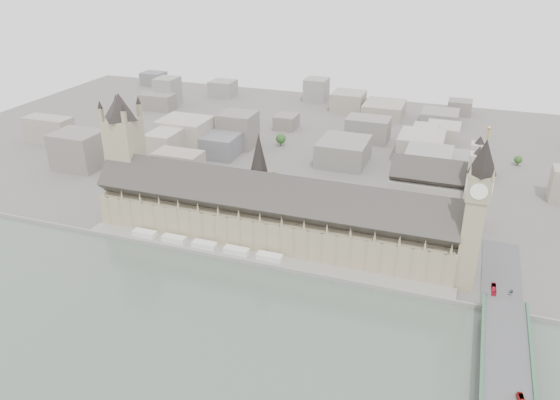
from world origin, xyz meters
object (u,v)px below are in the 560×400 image
(elizabeth_tower, at_px, (476,205))
(westminster_abbey, at_px, (436,192))
(car_approach, at_px, (511,293))
(palace_of_westminster, at_px, (269,214))
(victoria_tower, at_px, (125,150))
(red_bus_north, at_px, (494,289))
(westminster_bridge, at_px, (506,392))

(elizabeth_tower, relative_size, westminster_abbey, 1.58)
(car_approach, bearing_deg, westminster_abbey, 131.20)
(palace_of_westminster, relative_size, elizabeth_tower, 2.47)
(elizabeth_tower, bearing_deg, westminster_abbey, 107.29)
(palace_of_westminster, bearing_deg, victoria_tower, 177.04)
(red_bus_north, bearing_deg, car_approach, 4.08)
(westminster_bridge, height_order, red_bus_north, red_bus_north)
(victoria_tower, bearing_deg, red_bus_north, -7.09)
(elizabeth_tower, xyz_separation_m, car_approach, (27.17, -15.53, -47.11))
(elizabeth_tower, xyz_separation_m, red_bus_north, (17.37, -16.51, -46.24))
(palace_of_westminster, xyz_separation_m, westminster_abbey, (110.92, 75.30, 2.38))
(palace_of_westminster, height_order, westminster_abbey, westminster_abbey)
(westminster_bridge, relative_size, red_bus_north, 28.31)
(victoria_tower, height_order, car_approach, victoria_tower)
(elizabeth_tower, height_order, red_bus_north, elizabeth_tower)
(westminster_abbey, distance_m, red_bus_north, 113.43)
(westminster_abbey, bearing_deg, red_bus_north, -66.76)
(westminster_abbey, relative_size, red_bus_north, 5.92)
(victoria_tower, bearing_deg, elizabeth_tower, -3.96)
(red_bus_north, height_order, car_approach, red_bus_north)
(victoria_tower, distance_m, red_bus_north, 282.85)
(victoria_tower, distance_m, westminster_abbey, 244.79)
(palace_of_westminster, height_order, victoria_tower, victoria_tower)
(palace_of_westminster, height_order, westminster_bridge, palace_of_westminster)
(car_approach, bearing_deg, red_bus_north, -160.97)
(elizabeth_tower, bearing_deg, car_approach, -29.76)
(westminster_abbey, bearing_deg, palace_of_westminster, -145.83)
(westminster_bridge, distance_m, red_bus_north, 79.55)
(elizabeth_tower, bearing_deg, westminster_bridge, -75.89)
(palace_of_westminster, bearing_deg, car_approach, -9.36)
(victoria_tower, relative_size, westminster_bridge, 0.31)
(westminster_bridge, xyz_separation_m, red_bus_north, (-6.63, 78.99, 6.72))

